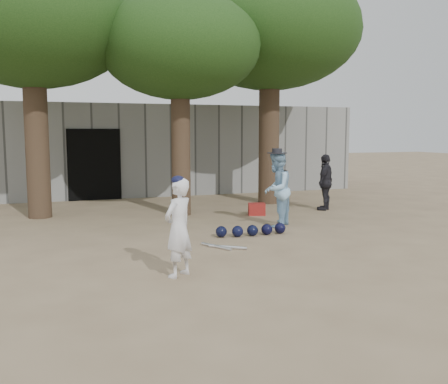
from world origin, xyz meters
name	(u,v)px	position (x,y,z in m)	size (l,w,h in m)	color
ground	(211,254)	(0.00, 0.00, 0.00)	(70.00, 70.00, 0.00)	#937C5E
boy_player	(178,228)	(-0.86, -1.09, 0.72)	(0.53, 0.35, 1.45)	white
spectator_blue	(277,189)	(2.19, 1.95, 0.84)	(0.81, 0.63, 1.68)	#93C0E3
spectator_dark	(325,182)	(4.47, 3.64, 0.76)	(0.89, 0.37, 1.51)	black
red_bag	(257,209)	(2.39, 3.50, 0.15)	(0.42, 0.32, 0.30)	#A52C16
back_building	(121,149)	(0.00, 10.33, 1.50)	(16.00, 5.24, 3.00)	gray
helmet_row	(252,230)	(1.27, 1.19, 0.12)	(1.51, 0.33, 0.23)	black
bat_pile	(222,247)	(0.33, 0.36, 0.03)	(0.68, 0.69, 0.06)	silver
tree_row	(177,33)	(0.74, 5.02, 4.69)	(11.40, 5.80, 6.69)	brown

